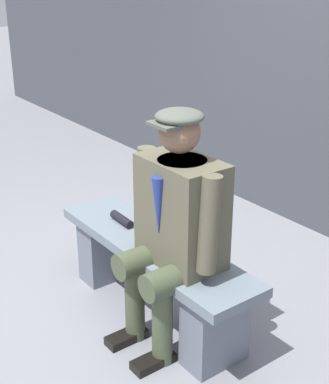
% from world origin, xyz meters
% --- Properties ---
extents(ground_plane, '(30.00, 30.00, 0.00)m').
position_xyz_m(ground_plane, '(0.00, 0.00, 0.00)').
color(ground_plane, gray).
extents(bench, '(1.48, 0.39, 0.48)m').
position_xyz_m(bench, '(0.00, 0.00, 0.31)').
color(bench, slate).
rests_on(bench, ground).
extents(seated_man, '(0.63, 0.55, 1.32)m').
position_xyz_m(seated_man, '(-0.25, 0.04, 0.73)').
color(seated_man, brown).
rests_on(seated_man, ground).
extents(rolled_magazine, '(0.20, 0.06, 0.05)m').
position_xyz_m(rolled_magazine, '(0.33, 0.01, 0.51)').
color(rolled_magazine, black).
rests_on(rolled_magazine, bench).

